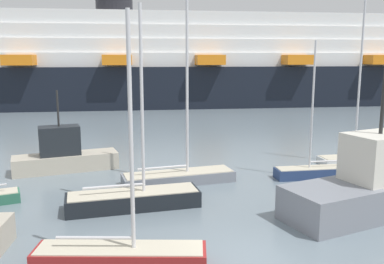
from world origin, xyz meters
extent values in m
plane|color=slate|center=(0.00, 0.00, 0.00)|extent=(600.00, 600.00, 0.00)
cube|color=maroon|center=(-4.23, -0.03, 0.29)|extent=(5.54, 1.98, 0.58)
cube|color=beige|center=(-4.23, -0.03, 0.60)|extent=(5.32, 1.86, 0.04)
cylinder|color=silver|center=(-3.80, -0.10, 4.24)|extent=(0.13, 0.13, 7.32)
cylinder|color=silver|center=(-5.01, 0.08, 0.93)|extent=(2.43, 0.45, 0.10)
cube|color=white|center=(10.14, 11.12, 0.21)|extent=(5.26, 1.63, 0.43)
cube|color=beige|center=(10.14, 11.12, 0.45)|extent=(5.04, 1.51, 0.04)
cylinder|color=silver|center=(9.73, 11.10, 5.19)|extent=(0.12, 0.12, 9.52)
cylinder|color=silver|center=(10.89, 11.16, 0.78)|extent=(2.34, 0.21, 0.10)
cube|color=gray|center=(-1.49, 8.49, 0.28)|extent=(6.04, 2.52, 0.56)
cube|color=beige|center=(-1.49, 8.49, 0.58)|extent=(5.79, 2.36, 0.04)
cylinder|color=silver|center=(-1.03, 8.57, 5.65)|extent=(0.14, 0.14, 10.18)
cylinder|color=silver|center=(-2.33, 8.35, 0.91)|extent=(2.62, 0.56, 0.11)
cube|color=navy|center=(6.04, 8.50, 0.27)|extent=(4.49, 1.16, 0.55)
cube|color=beige|center=(6.04, 8.50, 0.57)|extent=(4.31, 1.07, 0.04)
cylinder|color=silver|center=(5.68, 8.49, 3.96)|extent=(0.11, 0.11, 6.83)
cylinder|color=silver|center=(6.68, 8.51, 0.90)|extent=(2.01, 0.13, 0.09)
cube|color=black|center=(-3.83, 5.12, 0.35)|extent=(5.92, 2.27, 0.70)
cube|color=beige|center=(-3.83, 5.12, 0.72)|extent=(5.68, 2.12, 0.04)
cylinder|color=silver|center=(-3.37, 5.18, 4.70)|extent=(0.14, 0.14, 8.00)
cylinder|color=silver|center=(-4.66, 5.01, 1.05)|extent=(2.59, 0.44, 0.11)
cube|color=gray|center=(6.04, 3.18, 0.70)|extent=(8.22, 4.90, 1.41)
cube|color=silver|center=(6.41, 3.30, 2.40)|extent=(3.18, 2.70, 1.98)
cylinder|color=#262626|center=(6.41, 3.30, 4.76)|extent=(0.16, 0.16, 2.74)
cube|color=#BCB29E|center=(-7.73, 11.85, 0.48)|extent=(6.09, 3.05, 0.97)
cube|color=#1E2328|center=(-8.02, 11.78, 1.80)|extent=(2.48, 1.78, 1.65)
cylinder|color=#262626|center=(-8.02, 11.78, 3.65)|extent=(0.12, 0.12, 2.05)
cube|color=black|center=(11.17, 45.89, 2.65)|extent=(96.34, 13.59, 5.30)
cube|color=white|center=(11.17, 45.89, 6.17)|extent=(88.64, 11.96, 1.73)
cube|color=white|center=(11.17, 45.89, 7.90)|extent=(83.32, 11.24, 1.73)
cube|color=white|center=(11.17, 45.89, 9.63)|extent=(78.00, 10.52, 1.73)
cube|color=white|center=(11.17, 45.89, 11.37)|extent=(72.68, 9.81, 1.73)
cube|color=orange|center=(-16.93, 38.91, 6.17)|extent=(3.47, 2.70, 1.21)
cube|color=orange|center=(-5.69, 38.90, 6.17)|extent=(3.47, 2.70, 1.21)
cube|color=orange|center=(5.54, 38.89, 6.17)|extent=(3.47, 2.70, 1.21)
cube|color=orange|center=(16.78, 38.87, 6.17)|extent=(3.47, 2.70, 1.21)
cube|color=orange|center=(28.02, 38.86, 6.17)|extent=(3.47, 2.70, 1.21)
camera|label=1|loc=(-3.63, -12.52, 6.53)|focal=39.10mm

